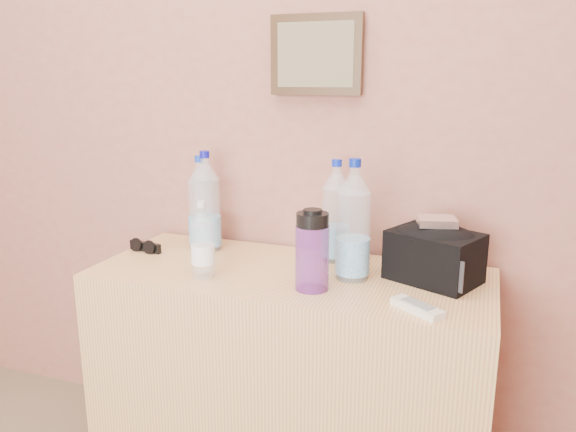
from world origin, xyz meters
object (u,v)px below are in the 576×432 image
object	(u,v)px
foil_packet	(437,221)
nalgene_bottle	(312,250)
ac_remote	(417,308)
pet_large_d	(353,227)
pet_large_a	(201,207)
pet_small	(203,244)
pet_large_b	(206,207)
dresser	(290,382)
pet_large_c	(336,216)
toiletry_bag	(434,253)
sunglasses	(145,247)

from	to	relation	value
foil_packet	nalgene_bottle	bearing A→B (deg)	-148.21
ac_remote	foil_packet	xyz separation A→B (m)	(0.01, 0.25, 0.17)
pet_large_d	pet_large_a	bearing A→B (deg)	167.12
pet_small	pet_large_b	bearing A→B (deg)	115.35
pet_large_b	pet_large_d	xyz separation A→B (m)	(0.54, -0.11, 0.01)
ac_remote	foil_packet	bearing A→B (deg)	122.31
dresser	pet_large_a	xyz separation A→B (m)	(-0.38, 0.14, 0.52)
nalgene_bottle	ac_remote	distance (m)	0.32
ac_remote	pet_large_c	bearing A→B (deg)	168.15
dresser	toiletry_bag	xyz separation A→B (m)	(0.42, 0.07, 0.46)
pet_large_c	ac_remote	world-z (taller)	pet_large_c
pet_large_c	foil_packet	bearing A→B (deg)	-13.96
dresser	pet_small	bearing A→B (deg)	-150.67
pet_large_b	sunglasses	size ratio (longest dim) A/B	2.68
dresser	ac_remote	bearing A→B (deg)	-23.17
pet_large_b	nalgene_bottle	bearing A→B (deg)	-27.64
pet_large_b	pet_large_c	xyz separation A→B (m)	(0.44, 0.04, -0.01)
pet_large_a	pet_large_c	world-z (taller)	pet_large_c
ac_remote	toiletry_bag	xyz separation A→B (m)	(0.01, 0.24, 0.07)
pet_large_c	pet_large_d	xyz separation A→B (m)	(0.09, -0.15, 0.01)
pet_large_c	pet_small	world-z (taller)	pet_large_c
ac_remote	toiletry_bag	size ratio (longest dim) A/B	0.60
pet_large_c	toiletry_bag	distance (m)	0.34
pet_large_d	foil_packet	bearing A→B (deg)	17.07
dresser	foil_packet	world-z (taller)	foil_packet
pet_large_d	foil_packet	xyz separation A→B (m)	(0.23, 0.07, 0.02)
sunglasses	ac_remote	size ratio (longest dim) A/B	0.87
pet_large_b	toiletry_bag	bearing A→B (deg)	-3.85
pet_large_c	foil_packet	world-z (taller)	pet_large_c
pet_large_a	ac_remote	bearing A→B (deg)	-21.86
pet_large_b	toiletry_bag	size ratio (longest dim) A/B	1.40
dresser	nalgene_bottle	xyz separation A→B (m)	(0.11, -0.11, 0.49)
ac_remote	sunglasses	bearing A→B (deg)	-156.51
pet_large_b	foil_packet	world-z (taller)	pet_large_b
pet_large_c	sunglasses	xyz separation A→B (m)	(-0.63, -0.13, -0.13)
pet_small	ac_remote	bearing A→B (deg)	-4.10
dresser	foil_packet	xyz separation A→B (m)	(0.42, 0.08, 0.55)
pet_small	sunglasses	distance (m)	0.35
sunglasses	toiletry_bag	xyz separation A→B (m)	(0.95, 0.04, 0.07)
dresser	pet_large_d	world-z (taller)	pet_large_d
pet_large_a	pet_large_d	distance (m)	0.58
pet_large_d	ac_remote	distance (m)	0.32
dresser	pet_large_b	distance (m)	0.64
pet_large_b	nalgene_bottle	size ratio (longest dim) A/B	1.48
pet_large_c	pet_small	xyz separation A→B (m)	(-0.33, -0.29, -0.04)
toiletry_bag	foil_packet	bearing A→B (deg)	111.08
dresser	pet_large_b	xyz separation A→B (m)	(-0.35, 0.12, 0.53)
pet_small	toiletry_bag	size ratio (longest dim) A/B	0.94
pet_small	sunglasses	size ratio (longest dim) A/B	1.81
foil_packet	pet_large_b	bearing A→B (deg)	176.85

